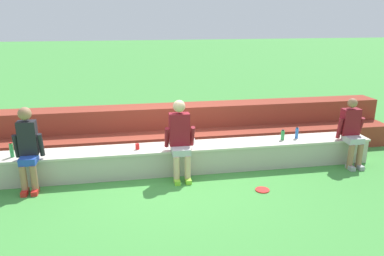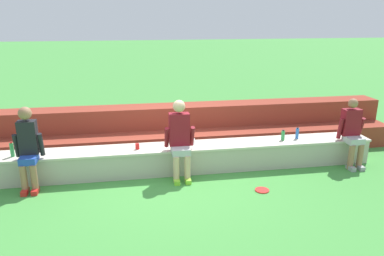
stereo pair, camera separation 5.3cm
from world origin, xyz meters
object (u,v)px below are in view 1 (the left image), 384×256
object	(u,v)px
person_left_of_center	(180,137)
frisbee	(262,190)
water_bottle_mid_right	(297,133)
person_far_left	(28,147)
person_center	(352,131)
water_bottle_mid_left	(12,150)
water_bottle_center_gap	(283,135)
plastic_cup_right_end	(193,142)
plastic_cup_middle	(137,147)

from	to	relation	value
person_left_of_center	frisbee	world-z (taller)	person_left_of_center
water_bottle_mid_right	frisbee	size ratio (longest dim) A/B	0.96
person_far_left	frisbee	size ratio (longest dim) A/B	5.92
water_bottle_mid_right	person_left_of_center	bearing A→B (deg)	-171.87
person_center	water_bottle_mid_left	size ratio (longest dim) A/B	5.01
person_center	frisbee	world-z (taller)	person_center
person_left_of_center	person_center	world-z (taller)	person_left_of_center
person_center	water_bottle_center_gap	size ratio (longest dim) A/B	6.33
person_far_left	person_left_of_center	size ratio (longest dim) A/B	0.99
water_bottle_mid_right	plastic_cup_right_end	bearing A→B (deg)	179.90
water_bottle_mid_left	frisbee	size ratio (longest dim) A/B	1.11
person_center	water_bottle_mid_left	xyz separation A→B (m)	(-6.40, 0.24, -0.08)
person_left_of_center	water_bottle_center_gap	distance (m)	2.15
person_center	water_bottle_mid_right	world-z (taller)	person_center
frisbee	person_center	bearing A→B (deg)	21.02
person_left_of_center	frisbee	bearing A→B (deg)	-31.29
water_bottle_center_gap	plastic_cup_middle	xyz separation A→B (m)	(-2.89, -0.04, -0.05)
person_left_of_center	plastic_cup_middle	size ratio (longest dim) A/B	13.65
person_left_of_center	plastic_cup_middle	bearing A→B (deg)	161.00
water_bottle_mid_left	plastic_cup_middle	world-z (taller)	water_bottle_mid_left
person_center	frisbee	size ratio (longest dim) A/B	5.54
water_bottle_mid_right	plastic_cup_right_end	distance (m)	2.15
person_left_of_center	water_bottle_center_gap	xyz separation A→B (m)	(2.12, 0.30, -0.17)
person_far_left	water_bottle_center_gap	bearing A→B (deg)	3.77
water_bottle_mid_left	water_bottle_mid_right	world-z (taller)	water_bottle_mid_left
plastic_cup_right_end	person_far_left	bearing A→B (deg)	-172.92
plastic_cup_middle	plastic_cup_right_end	bearing A→B (deg)	4.77
person_far_left	plastic_cup_right_end	size ratio (longest dim) A/B	12.87
person_far_left	person_center	bearing A→B (deg)	0.21
person_center	water_bottle_mid_right	bearing A→B (deg)	161.40
water_bottle_center_gap	plastic_cup_right_end	distance (m)	1.83
water_bottle_mid_right	water_bottle_center_gap	bearing A→B (deg)	-171.96
person_center	water_bottle_center_gap	bearing A→B (deg)	167.62
person_left_of_center	water_bottle_mid_left	size ratio (longest dim) A/B	5.41
person_left_of_center	person_center	distance (m)	3.44
person_center	person_far_left	bearing A→B (deg)	-179.79
person_far_left	water_bottle_center_gap	distance (m)	4.74
person_center	plastic_cup_right_end	distance (m)	3.16
person_far_left	water_bottle_mid_left	xyz separation A→B (m)	(-0.35, 0.26, -0.13)
plastic_cup_right_end	plastic_cup_middle	size ratio (longest dim) A/B	1.05
person_center	water_bottle_mid_right	size ratio (longest dim) A/B	5.75
person_left_of_center	plastic_cup_middle	distance (m)	0.84
plastic_cup_right_end	frisbee	size ratio (longest dim) A/B	0.46
person_left_of_center	plastic_cup_middle	world-z (taller)	person_left_of_center
person_left_of_center	water_bottle_mid_right	world-z (taller)	person_left_of_center
person_far_left	plastic_cup_middle	world-z (taller)	person_far_left
person_center	frisbee	bearing A→B (deg)	-158.98
water_bottle_center_gap	water_bottle_mid_left	distance (m)	5.08
person_left_of_center	water_bottle_mid_right	size ratio (longest dim) A/B	6.20
plastic_cup_middle	water_bottle_mid_right	bearing A→B (deg)	1.52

